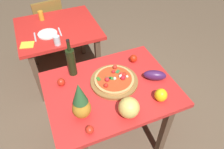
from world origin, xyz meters
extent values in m
plane|color=brown|center=(0.00, 0.00, 0.00)|extent=(10.00, 10.00, 0.00)
cube|color=brown|center=(0.37, -0.37, 0.36)|extent=(0.06, 0.06, 0.72)
cube|color=brown|center=(-0.37, 0.37, 0.36)|extent=(0.06, 0.06, 0.72)
cube|color=brown|center=(0.37, 0.37, 0.36)|extent=(0.06, 0.06, 0.72)
cube|color=red|center=(0.00, 0.00, 0.74)|extent=(1.10, 0.84, 0.04)
cube|color=brown|center=(-0.59, 0.78, 0.36)|extent=(0.06, 0.06, 0.72)
cube|color=brown|center=(0.15, 0.78, 0.36)|extent=(0.06, 0.06, 0.72)
cube|color=brown|center=(-0.59, 1.52, 0.36)|extent=(0.06, 0.06, 0.72)
cube|color=brown|center=(0.15, 1.52, 0.36)|extent=(0.06, 0.06, 0.72)
cube|color=red|center=(-0.22, 1.15, 0.74)|extent=(0.95, 0.84, 0.04)
cube|color=olive|center=(-0.12, 2.05, 0.21)|extent=(0.04, 0.04, 0.41)
cube|color=olive|center=(-0.45, 2.02, 0.21)|extent=(0.04, 0.04, 0.41)
cube|color=olive|center=(-0.08, 1.72, 0.21)|extent=(0.04, 0.04, 0.41)
cube|color=olive|center=(-0.41, 1.69, 0.21)|extent=(0.04, 0.04, 0.41)
cube|color=olive|center=(-0.27, 1.87, 0.43)|extent=(0.44, 0.44, 0.04)
cube|color=olive|center=(-0.25, 1.69, 0.65)|extent=(0.40, 0.08, 0.40)
cylinder|color=olive|center=(0.05, 0.05, 0.77)|extent=(0.42, 0.42, 0.02)
cylinder|color=tan|center=(0.05, 0.05, 0.80)|extent=(0.35, 0.35, 0.02)
cylinder|color=#C0431E|center=(0.05, 0.05, 0.81)|extent=(0.30, 0.30, 0.00)
sphere|color=red|center=(0.11, 0.03, 0.82)|extent=(0.03, 0.03, 0.03)
sphere|color=red|center=(-0.05, -0.01, 0.82)|extent=(0.04, 0.04, 0.04)
sphere|color=red|center=(0.12, 0.01, 0.82)|extent=(0.04, 0.04, 0.04)
sphere|color=red|center=(0.14, 0.04, 0.82)|extent=(0.04, 0.04, 0.04)
sphere|color=red|center=(0.13, 0.06, 0.82)|extent=(0.03, 0.03, 0.03)
sphere|color=red|center=(0.11, 0.17, 0.82)|extent=(0.04, 0.04, 0.04)
sphere|color=red|center=(0.07, 0.12, 0.82)|extent=(0.03, 0.03, 0.03)
sphere|color=red|center=(-0.02, 0.05, 0.82)|extent=(0.04, 0.04, 0.04)
cube|color=#337B28|center=(-0.08, 0.09, 0.82)|extent=(0.03, 0.05, 0.00)
cube|color=#35733A|center=(0.11, 0.11, 0.82)|extent=(0.05, 0.05, 0.00)
cube|color=#357A33|center=(0.00, 0.06, 0.82)|extent=(0.05, 0.04, 0.00)
cube|color=#31832C|center=(0.03, 0.05, 0.82)|extent=(0.05, 0.05, 0.00)
sphere|color=white|center=(0.05, 0.03, 0.82)|extent=(0.03, 0.03, 0.03)
sphere|color=white|center=(0.11, 0.04, 0.82)|extent=(0.03, 0.03, 0.03)
sphere|color=white|center=(0.16, 0.02, 0.82)|extent=(0.02, 0.02, 0.02)
cylinder|color=black|center=(-0.25, 0.30, 0.89)|extent=(0.08, 0.08, 0.26)
cylinder|color=black|center=(-0.25, 0.30, 1.07)|extent=(0.03, 0.03, 0.09)
cylinder|color=black|center=(-0.25, 0.30, 1.12)|extent=(0.03, 0.03, 0.02)
ellipsoid|color=#C38426|center=(-0.31, -0.18, 0.84)|extent=(0.14, 0.14, 0.16)
cone|color=#2E6032|center=(-0.31, -0.18, 1.01)|extent=(0.11, 0.11, 0.18)
sphere|color=#E4CA64|center=(0.02, -0.31, 0.84)|extent=(0.16, 0.16, 0.16)
ellipsoid|color=yellow|center=(0.32, -0.27, 0.81)|extent=(0.10, 0.10, 0.11)
ellipsoid|color=#451E53|center=(0.40, -0.05, 0.81)|extent=(0.22, 0.18, 0.09)
sphere|color=red|center=(0.33, 0.24, 0.80)|extent=(0.07, 0.07, 0.07)
sphere|color=red|center=(-0.30, -0.34, 0.79)|extent=(0.06, 0.06, 0.06)
sphere|color=red|center=(-0.38, 0.19, 0.80)|extent=(0.07, 0.07, 0.07)
cylinder|color=orange|center=(-0.36, 1.39, 0.82)|extent=(0.06, 0.06, 0.11)
cylinder|color=silver|center=(-0.29, 0.80, 0.81)|extent=(0.07, 0.07, 0.10)
cylinder|color=white|center=(-0.35, 1.03, 0.77)|extent=(0.22, 0.22, 0.02)
cube|color=silver|center=(-0.49, 1.03, 0.77)|extent=(0.02, 0.18, 0.01)
cube|color=silver|center=(-0.21, 1.03, 0.77)|extent=(0.02, 0.18, 0.01)
cube|color=yellow|center=(-0.59, 0.91, 0.76)|extent=(0.17, 0.15, 0.01)
camera|label=1|loc=(-0.46, -1.14, 2.10)|focal=33.95mm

